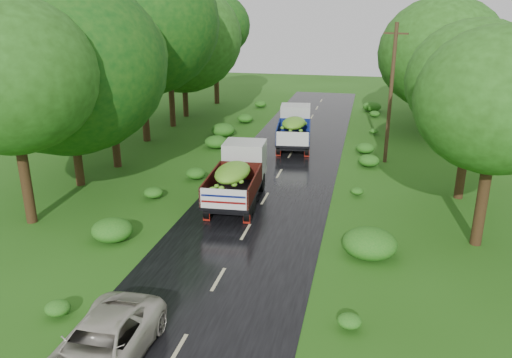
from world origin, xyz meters
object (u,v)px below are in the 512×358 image
(car, at_px, (101,346))
(truck_near, at_px, (238,173))
(utility_pole, at_px, (391,93))
(truck_far, at_px, (294,126))

(car, bearing_deg, truck_near, 86.67)
(truck_near, height_order, car, truck_near)
(truck_near, xyz_separation_m, car, (-0.46, -12.47, -0.76))
(car, relative_size, utility_pole, 0.56)
(truck_far, xyz_separation_m, car, (-1.60, -23.19, -0.75))
(car, distance_m, utility_pole, 22.39)
(truck_near, height_order, truck_far, truck_near)
(truck_far, relative_size, utility_pole, 0.75)
(utility_pole, bearing_deg, car, -87.74)
(truck_near, relative_size, car, 1.33)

